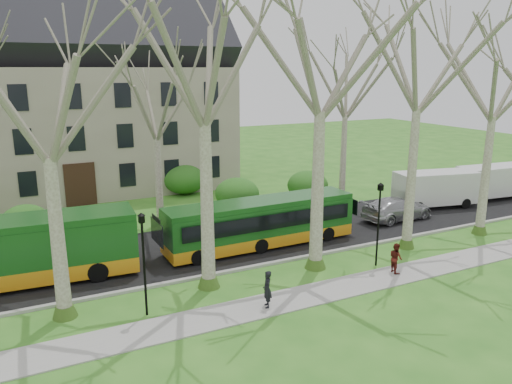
# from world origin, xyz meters

# --- Properties ---
(ground) EXTENTS (120.00, 120.00, 0.00)m
(ground) POSITION_xyz_m (0.00, 0.00, 0.00)
(ground) COLOR #2E6C1F
(ground) RESTS_ON ground
(sidewalk) EXTENTS (70.00, 2.00, 0.06)m
(sidewalk) POSITION_xyz_m (0.00, -2.50, 0.03)
(sidewalk) COLOR gray
(sidewalk) RESTS_ON ground
(road) EXTENTS (80.00, 8.00, 0.06)m
(road) POSITION_xyz_m (0.00, 5.50, 0.03)
(road) COLOR black
(road) RESTS_ON ground
(curb) EXTENTS (80.00, 0.25, 0.14)m
(curb) POSITION_xyz_m (0.00, 1.50, 0.07)
(curb) COLOR #A5A39E
(curb) RESTS_ON ground
(building) EXTENTS (26.50, 12.20, 16.00)m
(building) POSITION_xyz_m (-6.00, 24.00, 8.07)
(building) COLOR gray
(building) RESTS_ON ground
(tree_row_verge) EXTENTS (49.00, 7.00, 14.00)m
(tree_row_verge) POSITION_xyz_m (0.00, 0.30, 7.00)
(tree_row_verge) COLOR gray
(tree_row_verge) RESTS_ON ground
(tree_row_far) EXTENTS (33.00, 7.00, 12.00)m
(tree_row_far) POSITION_xyz_m (-1.33, 11.00, 6.00)
(tree_row_far) COLOR gray
(tree_row_far) RESTS_ON ground
(lamp_row) EXTENTS (36.22, 0.22, 4.30)m
(lamp_row) POSITION_xyz_m (-0.00, -1.00, 2.57)
(lamp_row) COLOR black
(lamp_row) RESTS_ON ground
(hedges) EXTENTS (30.60, 8.60, 2.00)m
(hedges) POSITION_xyz_m (-4.67, 14.00, 1.00)
(hedges) COLOR #1B5E1B
(hedges) RESTS_ON ground
(bus_follow) EXTENTS (11.14, 2.49, 2.78)m
(bus_follow) POSITION_xyz_m (1.92, 4.15, 1.45)
(bus_follow) COLOR #164E19
(bus_follow) RESTS_ON road
(sedan) EXTENTS (5.31, 2.41, 1.51)m
(sedan) POSITION_xyz_m (12.40, 4.65, 0.81)
(sedan) COLOR #A8A9AD
(sedan) RESTS_ON road
(van_a) EXTENTS (6.28, 3.37, 2.60)m
(van_a) POSITION_xyz_m (17.08, 5.87, 1.36)
(van_a) COLOR silver
(van_a) RESTS_ON road
(van_b) EXTENTS (6.05, 2.74, 2.56)m
(van_b) POSITION_xyz_m (23.04, 5.68, 1.34)
(van_b) COLOR silver
(van_b) RESTS_ON road
(pedestrian_a) EXTENTS (0.54, 0.67, 1.61)m
(pedestrian_a) POSITION_xyz_m (-1.26, -2.69, 0.86)
(pedestrian_a) COLOR black
(pedestrian_a) RESTS_ON sidewalk
(pedestrian_b) EXTENTS (0.69, 0.82, 1.50)m
(pedestrian_b) POSITION_xyz_m (6.18, -2.23, 0.81)
(pedestrian_b) COLOR #501812
(pedestrian_b) RESTS_ON sidewalk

